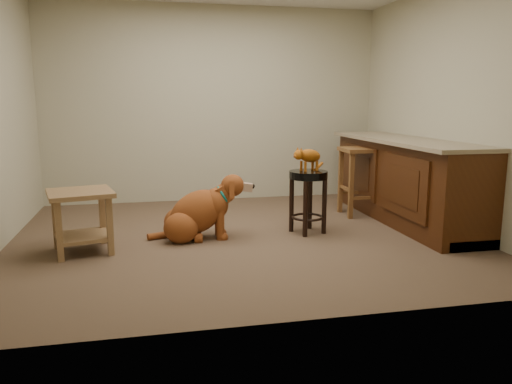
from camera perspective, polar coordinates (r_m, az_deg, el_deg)
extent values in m
cube|color=brown|center=(5.07, -1.68, -5.14)|extent=(4.50, 4.00, 0.01)
cube|color=#B1AD8F|center=(6.86, -4.84, 9.90)|extent=(4.50, 0.04, 2.60)
cube|color=#B1AD8F|center=(2.94, 5.44, 9.18)|extent=(4.50, 0.04, 2.60)
cube|color=#B1AD8F|center=(5.74, 21.24, 9.14)|extent=(0.04, 4.00, 2.60)
cube|color=#43200B|center=(5.91, 16.67, 1.13)|extent=(0.60, 2.50, 0.90)
cube|color=gray|center=(5.84, 16.65, 5.68)|extent=(0.70, 2.56, 0.04)
cube|color=black|center=(6.00, 16.81, -2.63)|extent=(0.52, 2.50, 0.10)
cube|color=#43200B|center=(5.28, 16.59, 0.61)|extent=(0.02, 0.90, 0.62)
cube|color=#43200B|center=(6.25, 11.77, 2.31)|extent=(0.02, 0.90, 0.62)
cube|color=#371A09|center=(5.27, 16.47, 0.61)|extent=(0.02, 0.60, 0.40)
cube|color=#371A09|center=(6.25, 11.67, 2.31)|extent=(0.02, 0.60, 0.40)
cylinder|color=black|center=(5.36, 6.19, -1.19)|extent=(0.05, 0.05, 0.57)
cylinder|color=black|center=(5.22, 4.08, -1.47)|extent=(0.05, 0.05, 0.57)
cylinder|color=black|center=(5.18, 7.81, -1.65)|extent=(0.05, 0.05, 0.57)
cylinder|color=black|center=(5.03, 5.66, -1.96)|extent=(0.05, 0.05, 0.57)
torus|color=black|center=(5.22, 5.91, -2.86)|extent=(0.42, 0.42, 0.03)
cylinder|color=black|center=(5.14, 6.00, 1.97)|extent=(0.40, 0.40, 0.08)
cube|color=brown|center=(6.31, 12.62, 1.27)|extent=(0.05, 0.05, 0.76)
cube|color=brown|center=(6.18, 9.64, 1.19)|extent=(0.05, 0.05, 0.76)
cube|color=brown|center=(6.00, 13.92, 0.74)|extent=(0.05, 0.05, 0.76)
cube|color=brown|center=(5.86, 10.81, 0.64)|extent=(0.05, 0.05, 0.76)
cube|color=brown|center=(6.03, 11.89, 4.75)|extent=(0.45, 0.45, 0.04)
cube|color=brown|center=(5.00, -17.15, -2.73)|extent=(0.06, 0.06, 0.52)
cube|color=brown|center=(4.96, -21.94, -3.13)|extent=(0.06, 0.06, 0.52)
cube|color=brown|center=(4.60, -16.37, -3.82)|extent=(0.06, 0.06, 0.52)
cube|color=brown|center=(4.56, -21.58, -4.27)|extent=(0.06, 0.06, 0.52)
cube|color=brown|center=(4.72, -19.47, -0.13)|extent=(0.66, 0.66, 0.04)
cube|color=brown|center=(4.80, -19.18, -4.80)|extent=(0.56, 0.56, 0.03)
ellipsoid|color=brown|center=(5.13, -8.60, -3.40)|extent=(0.35, 0.29, 0.31)
ellipsoid|color=brown|center=(4.89, -8.56, -4.10)|extent=(0.35, 0.29, 0.31)
cylinder|color=brown|center=(5.18, -6.76, -4.43)|extent=(0.08, 0.10, 0.10)
cylinder|color=brown|center=(4.90, -6.61, -5.29)|extent=(0.08, 0.10, 0.10)
ellipsoid|color=brown|center=(4.98, -6.74, -2.29)|extent=(0.72, 0.40, 0.63)
ellipsoid|color=brown|center=(4.98, -4.66, -1.36)|extent=(0.27, 0.30, 0.32)
cylinder|color=brown|center=(5.10, -4.28, -2.95)|extent=(0.08, 0.08, 0.37)
cylinder|color=brown|center=(4.93, -4.10, -3.41)|extent=(0.08, 0.08, 0.37)
sphere|color=brown|center=(5.14, -3.93, -4.66)|extent=(0.10, 0.10, 0.10)
sphere|color=brown|center=(4.98, -3.75, -5.17)|extent=(0.10, 0.10, 0.10)
cylinder|color=brown|center=(4.97, -3.79, -0.25)|extent=(0.24, 0.18, 0.23)
ellipsoid|color=brown|center=(4.96, -2.70, 0.76)|extent=(0.24, 0.22, 0.22)
cube|color=#A07E64|center=(4.98, -1.27, 0.58)|extent=(0.16, 0.09, 0.10)
sphere|color=black|center=(4.99, -0.45, 0.66)|extent=(0.05, 0.05, 0.05)
cube|color=brown|center=(5.06, -3.04, 0.62)|extent=(0.05, 0.06, 0.16)
cube|color=brown|center=(4.86, -2.78, 0.22)|extent=(0.05, 0.06, 0.16)
torus|color=#0E7066|center=(4.97, -3.79, -0.36)|extent=(0.14, 0.21, 0.19)
cylinder|color=#D8BF4C|center=(4.98, -3.23, -1.10)|extent=(0.01, 0.04, 0.04)
cylinder|color=brown|center=(5.09, -10.72, -4.88)|extent=(0.30, 0.15, 0.07)
ellipsoid|color=#954B0E|center=(5.12, 6.17, 4.14)|extent=(0.30, 0.21, 0.17)
cylinder|color=#954B0E|center=(5.12, 5.19, 2.97)|extent=(0.03, 0.03, 0.10)
sphere|color=#954B0E|center=(5.12, 5.18, 2.52)|extent=(0.03, 0.03, 0.03)
cylinder|color=#954B0E|center=(5.06, 5.67, 2.87)|extent=(0.03, 0.03, 0.10)
sphere|color=#954B0E|center=(5.06, 5.66, 2.42)|extent=(0.03, 0.03, 0.03)
cylinder|color=#954B0E|center=(5.20, 6.49, 3.07)|extent=(0.03, 0.03, 0.10)
sphere|color=#954B0E|center=(5.21, 6.48, 2.63)|extent=(0.03, 0.03, 0.03)
cylinder|color=#954B0E|center=(5.15, 6.97, 2.98)|extent=(0.03, 0.03, 0.10)
sphere|color=#954B0E|center=(5.15, 6.96, 2.53)|extent=(0.03, 0.03, 0.03)
sphere|color=#954B0E|center=(5.04, 4.89, 4.25)|extent=(0.10, 0.10, 0.10)
sphere|color=#954B0E|center=(5.01, 4.50, 4.12)|extent=(0.04, 0.04, 0.04)
sphere|color=brown|center=(5.00, 4.36, 4.11)|extent=(0.02, 0.02, 0.02)
cone|color=#954B0E|center=(5.06, 4.78, 4.88)|extent=(0.05, 0.05, 0.05)
cone|color=#C66B60|center=(5.06, 4.77, 4.85)|extent=(0.03, 0.03, 0.03)
cone|color=#954B0E|center=(5.01, 5.19, 4.82)|extent=(0.05, 0.05, 0.05)
cone|color=#C66B60|center=(5.01, 5.17, 4.79)|extent=(0.03, 0.03, 0.03)
cylinder|color=#954B0E|center=(5.25, 7.08, 2.81)|extent=(0.17, 0.16, 0.10)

